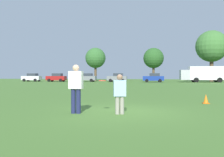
# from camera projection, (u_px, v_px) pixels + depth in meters

# --- Properties ---
(ground_plane) EXTENTS (159.36, 159.36, 0.00)m
(ground_plane) POSITION_uv_depth(u_px,v_px,m) (123.00, 112.00, 9.75)
(ground_plane) COLOR #47702D
(player_thrower) EXTENTS (0.51, 0.30, 1.84)m
(player_thrower) POSITION_uv_depth(u_px,v_px,m) (76.00, 86.00, 9.29)
(player_thrower) COLOR #1E234C
(player_thrower) RESTS_ON ground
(player_defender) EXTENTS (0.50, 0.36, 1.47)m
(player_defender) POSITION_uv_depth(u_px,v_px,m) (120.00, 92.00, 9.11)
(player_defender) COLOR gray
(player_defender) RESTS_ON ground
(frisbee) EXTENTS (0.27, 0.27, 0.04)m
(frisbee) POSITION_uv_depth(u_px,v_px,m) (102.00, 81.00, 9.14)
(frisbee) COLOR #E54C33
(traffic_cone) EXTENTS (0.32, 0.32, 0.48)m
(traffic_cone) POSITION_uv_depth(u_px,v_px,m) (206.00, 99.00, 12.56)
(traffic_cone) COLOR #D8590C
(traffic_cone) RESTS_ON ground
(parked_car_near_left) EXTENTS (4.27, 2.36, 1.82)m
(parked_car_near_left) POSITION_uv_depth(u_px,v_px,m) (32.00, 77.00, 55.84)
(parked_car_near_left) COLOR silver
(parked_car_near_left) RESTS_ON ground
(parked_car_mid_left) EXTENTS (4.27, 2.36, 1.82)m
(parked_car_mid_left) POSITION_uv_depth(u_px,v_px,m) (57.00, 77.00, 54.22)
(parked_car_mid_left) COLOR maroon
(parked_car_mid_left) RESTS_ON ground
(parked_car_center) EXTENTS (4.27, 2.36, 1.82)m
(parked_car_center) POSITION_uv_depth(u_px,v_px,m) (87.00, 77.00, 53.69)
(parked_car_center) COLOR slate
(parked_car_center) RESTS_ON ground
(parked_car_mid_right) EXTENTS (4.27, 2.36, 1.82)m
(parked_car_mid_right) POSITION_uv_depth(u_px,v_px,m) (117.00, 78.00, 52.67)
(parked_car_mid_right) COLOR slate
(parked_car_mid_right) RESTS_ON ground
(parked_car_near_right) EXTENTS (4.27, 2.36, 1.82)m
(parked_car_near_right) POSITION_uv_depth(u_px,v_px,m) (154.00, 78.00, 49.98)
(parked_car_near_right) COLOR navy
(parked_car_near_right) RESTS_ON ground
(box_truck) EXTENTS (8.60, 3.25, 3.18)m
(box_truck) POSITION_uv_depth(u_px,v_px,m) (203.00, 74.00, 49.70)
(box_truck) COLOR white
(box_truck) RESTS_ON ground
(tree_west_oak) EXTENTS (5.20, 5.20, 8.45)m
(tree_west_oak) POSITION_uv_depth(u_px,v_px,m) (96.00, 58.00, 63.37)
(tree_west_oak) COLOR brown
(tree_west_oak) RESTS_ON ground
(tree_west_maple) EXTENTS (5.05, 5.05, 8.20)m
(tree_west_maple) POSITION_uv_depth(u_px,v_px,m) (154.00, 58.00, 61.42)
(tree_west_maple) COLOR brown
(tree_west_maple) RESTS_ON ground
(tree_center_elm) EXTENTS (7.05, 7.05, 11.45)m
(tree_center_elm) POSITION_uv_depth(u_px,v_px,m) (212.00, 46.00, 55.40)
(tree_center_elm) COLOR brown
(tree_center_elm) RESTS_ON ground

